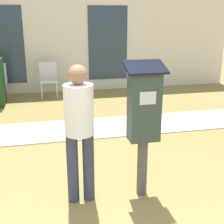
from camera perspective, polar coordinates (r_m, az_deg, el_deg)
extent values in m
cube|color=beige|center=(5.88, -7.80, -3.23)|extent=(12.00, 1.10, 0.02)
cube|color=beige|center=(8.80, -10.19, 14.10)|extent=(10.00, 0.24, 3.20)
cube|color=#2D3D4C|center=(8.74, -19.42, 11.41)|extent=(1.10, 0.02, 2.00)
cube|color=#2D3D4C|center=(8.86, -0.76, 12.44)|extent=(1.10, 0.02, 2.00)
cylinder|color=#4C4C4C|center=(3.74, 5.53, -9.97)|extent=(0.12, 0.12, 0.70)
cube|color=#2D3D38|center=(3.47, 5.89, 1.12)|extent=(0.34, 0.22, 0.80)
cube|color=silver|center=(3.33, 6.57, 2.55)|extent=(0.18, 0.01, 0.14)
cube|color=black|center=(3.37, 6.11, 8.18)|extent=(0.44, 0.31, 0.12)
cylinder|color=#333851|center=(3.59, -7.20, -10.20)|extent=(0.13, 0.13, 0.82)
cylinder|color=#333851|center=(3.61, -4.32, -9.96)|extent=(0.13, 0.13, 0.82)
cylinder|color=white|center=(3.34, -6.11, 0.40)|extent=(0.32, 0.32, 0.55)
sphere|color=#8C6647|center=(3.25, -6.32, 6.81)|extent=(0.21, 0.21, 0.21)
cylinder|color=silver|center=(8.14, -18.90, 3.27)|extent=(0.03, 0.03, 0.42)
cylinder|color=silver|center=(8.51, -18.65, 3.88)|extent=(0.03, 0.03, 0.42)
cylinder|color=silver|center=(8.08, -12.72, 3.70)|extent=(0.03, 0.03, 0.42)
cylinder|color=silver|center=(8.09, -10.03, 3.87)|extent=(0.03, 0.03, 0.42)
cylinder|color=silver|center=(8.45, -12.74, 4.29)|extent=(0.03, 0.03, 0.42)
cylinder|color=silver|center=(8.46, -10.16, 4.45)|extent=(0.03, 0.03, 0.42)
cube|color=silver|center=(8.22, -11.51, 5.64)|extent=(0.44, 0.44, 0.04)
cube|color=silver|center=(8.37, -11.65, 7.50)|extent=(0.44, 0.04, 0.44)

